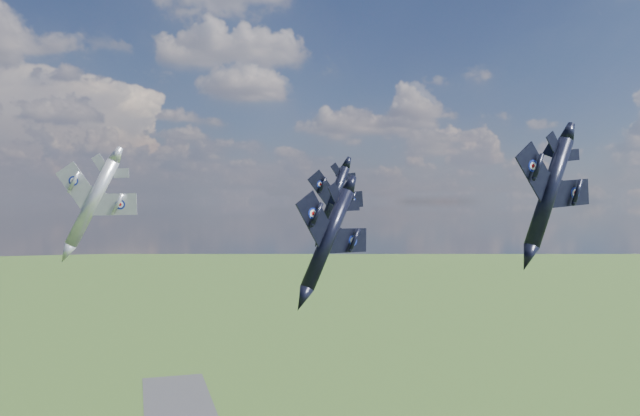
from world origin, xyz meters
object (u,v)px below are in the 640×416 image
object	(u,v)px
jet_right_navy	(549,192)
jet_high_navy	(333,200)
jet_lead_navy	(328,239)
jet_left_silver	(92,203)

from	to	relation	value
jet_right_navy	jet_high_navy	world-z (taller)	jet_right_navy
jet_lead_navy	jet_high_navy	world-z (taller)	jet_high_navy
jet_high_navy	jet_left_silver	size ratio (longest dim) A/B	1.02
jet_right_navy	jet_high_navy	distance (m)	37.39
jet_lead_navy	jet_left_silver	size ratio (longest dim) A/B	1.12
jet_lead_navy	jet_right_navy	world-z (taller)	jet_right_navy
jet_lead_navy	jet_left_silver	bearing A→B (deg)	137.55
jet_high_navy	jet_left_silver	world-z (taller)	jet_high_navy
jet_right_navy	jet_left_silver	distance (m)	47.77
jet_left_silver	jet_high_navy	bearing A→B (deg)	39.54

